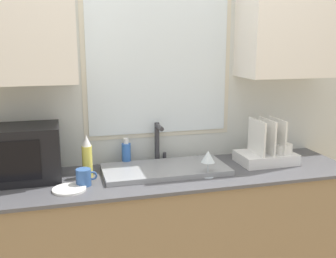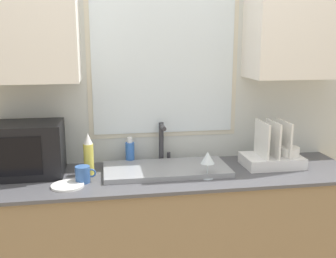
% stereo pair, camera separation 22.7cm
% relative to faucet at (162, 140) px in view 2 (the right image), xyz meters
% --- Properties ---
extents(countertop, '(2.26, 0.61, 0.89)m').
position_rel_faucet_xyz_m(countertop, '(0.02, -0.23, -0.59)').
color(countertop, '#8C7251').
rests_on(countertop, ground_plane).
extents(wall_back, '(6.00, 0.38, 2.60)m').
position_rel_faucet_xyz_m(wall_back, '(0.02, 0.05, 0.38)').
color(wall_back, silver).
rests_on(wall_back, ground_plane).
extents(sink_basin, '(0.76, 0.36, 0.03)m').
position_rel_faucet_xyz_m(sink_basin, '(-0.00, -0.19, -0.14)').
color(sink_basin, gray).
rests_on(sink_basin, countertop).
extents(faucet, '(0.08, 0.14, 0.26)m').
position_rel_faucet_xyz_m(faucet, '(0.00, 0.00, 0.00)').
color(faucet, '#333338').
rests_on(faucet, countertop).
extents(microwave, '(0.40, 0.31, 0.31)m').
position_rel_faucet_xyz_m(microwave, '(-0.82, -0.12, 0.01)').
color(microwave, black).
rests_on(microwave, countertop).
extents(dish_rack, '(0.36, 0.25, 0.29)m').
position_rel_faucet_xyz_m(dish_rack, '(0.68, -0.20, -0.08)').
color(dish_rack, white).
rests_on(dish_rack, countertop).
extents(spray_bottle, '(0.06, 0.06, 0.25)m').
position_rel_faucet_xyz_m(spray_bottle, '(-0.47, -0.17, -0.03)').
color(spray_bottle, '#D8CC4C').
rests_on(spray_bottle, countertop).
extents(soap_bottle, '(0.06, 0.06, 0.18)m').
position_rel_faucet_xyz_m(soap_bottle, '(-0.21, -0.00, -0.07)').
color(soap_bottle, blue).
rests_on(soap_bottle, countertop).
extents(mug_near_sink, '(0.12, 0.08, 0.09)m').
position_rel_faucet_xyz_m(mug_near_sink, '(-0.50, -0.30, -0.10)').
color(mug_near_sink, '#335999').
rests_on(mug_near_sink, countertop).
extents(wine_glass, '(0.08, 0.08, 0.16)m').
position_rel_faucet_xyz_m(wine_glass, '(0.21, -0.35, -0.03)').
color(wine_glass, silver).
rests_on(wine_glass, countertop).
extents(small_plate, '(0.18, 0.18, 0.01)m').
position_rel_faucet_xyz_m(small_plate, '(-0.58, -0.36, -0.14)').
color(small_plate, white).
rests_on(small_plate, countertop).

